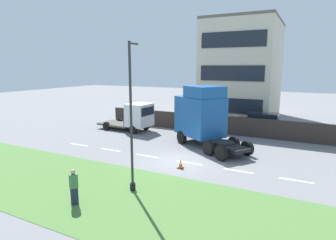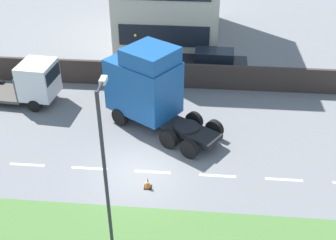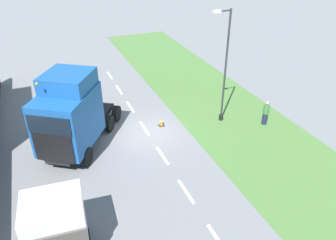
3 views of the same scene
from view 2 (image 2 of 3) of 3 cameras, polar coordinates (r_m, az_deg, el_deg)
ground_plane at (r=21.07m, az=-4.00°, el=-6.93°), size 120.00×120.00×0.00m
lane_markings at (r=20.98m, az=-2.09°, el=-7.04°), size 0.16×21.00×0.00m
boundary_wall at (r=28.12m, az=-1.34°, el=6.15°), size 0.25×24.00×1.68m
lorry_cab at (r=23.44m, az=-2.84°, el=4.56°), size 5.75×6.83×4.86m
flatbed_truck at (r=27.19m, az=-17.92°, el=4.91°), size 2.64×5.74×2.73m
parked_car at (r=29.49m, az=6.02°, el=7.55°), size 1.91×4.82×1.96m
lamp_post at (r=15.10m, az=-8.24°, el=-8.85°), size 1.26×0.28×7.34m
traffic_cone_lead at (r=19.95m, az=-2.76°, el=-8.50°), size 0.36×0.36×0.58m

